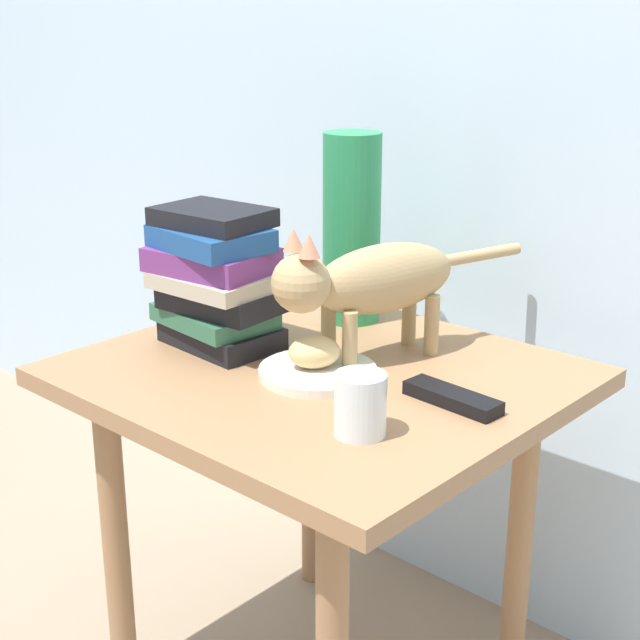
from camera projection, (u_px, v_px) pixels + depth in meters
name	position (u px, v px, depth m)	size (l,w,h in m)	color
back_panel	(491.00, 36.00, 1.61)	(4.00, 0.04, 2.20)	silver
side_table	(320.00, 421.00, 1.48)	(0.72, 0.64, 0.61)	#9E724C
plate	(318.00, 372.00, 1.42)	(0.18, 0.18, 0.01)	silver
bread_roll	(314.00, 352.00, 1.41)	(0.08, 0.06, 0.05)	#E0BC7A
cat	(369.00, 281.00, 1.45)	(0.17, 0.47, 0.23)	tan
book_stack	(216.00, 280.00, 1.51)	(0.22, 0.16, 0.23)	black
green_vase	(352.00, 228.00, 1.64)	(0.10, 0.10, 0.34)	#288C51
candle_jar	(360.00, 408.00, 1.22)	(0.07, 0.07, 0.08)	silver
tv_remote	(452.00, 398.00, 1.32)	(0.15, 0.04, 0.02)	black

